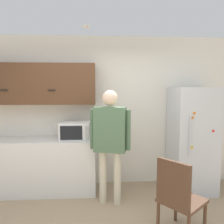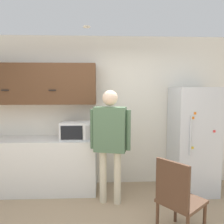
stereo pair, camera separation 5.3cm
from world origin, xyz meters
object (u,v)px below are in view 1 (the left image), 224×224
(microwave, at_px, (75,130))
(person, at_px, (110,135))
(chair, at_px, (178,196))
(refrigerator, at_px, (192,139))

(microwave, xyz_separation_m, person, (0.56, -0.42, 0.01))
(chair, bearing_deg, person, 1.89)
(microwave, height_order, refrigerator, refrigerator)
(person, distance_m, chair, 1.27)
(microwave, bearing_deg, chair, -44.43)
(person, distance_m, refrigerator, 1.49)
(refrigerator, height_order, chair, refrigerator)
(person, height_order, chair, person)
(chair, bearing_deg, refrigerator, -67.73)
(person, bearing_deg, microwave, 156.54)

